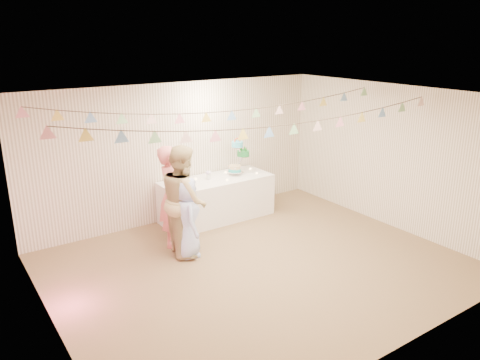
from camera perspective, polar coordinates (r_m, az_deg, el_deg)
floor at (r=7.37m, az=2.27°, el=-10.39°), size 6.00×6.00×0.00m
ceiling at (r=6.57m, az=2.54°, el=10.10°), size 6.00×6.00×0.00m
back_wall at (r=8.91m, az=-7.27°, el=3.41°), size 6.00×6.00×0.00m
front_wall at (r=5.22m, az=19.19°, el=-7.77°), size 6.00×6.00×0.00m
left_wall at (r=5.70m, az=-22.69°, el=-5.99°), size 5.00×5.00×0.00m
right_wall at (r=8.92m, az=18.07°, el=2.69°), size 5.00×5.00×0.00m
table at (r=9.01m, az=-2.85°, el=-2.26°), size 2.15×0.86×0.81m
cake_stand at (r=9.14m, az=-0.14°, el=2.51°), size 0.60×0.35×0.67m
cake_bottom at (r=9.07m, az=-0.71°, el=0.77°), size 0.31×0.31×0.15m
cake_middle at (r=9.30m, az=0.46°, el=2.91°), size 0.27×0.27×0.22m
cake_top_tier at (r=9.01m, az=-0.35°, el=4.20°), size 0.25×0.25×0.19m
platter at (r=8.57m, az=-6.26°, el=-0.89°), size 0.30×0.30×0.02m
posy at (r=8.85m, az=-3.86°, el=0.26°), size 0.14×0.14×0.16m
person_adult_a at (r=7.84m, az=-8.35°, el=-1.96°), size 0.68×0.75×1.72m
person_adult_b at (r=7.53m, az=-6.89°, el=-2.41°), size 0.86×1.01×1.79m
person_child at (r=7.46m, az=-6.49°, el=-4.57°), size 0.55×0.72×1.31m
bunting_back at (r=7.50m, az=-2.59°, el=9.09°), size 5.60×1.10×0.40m
bunting_front at (r=6.45m, az=3.58°, el=7.44°), size 5.60×0.90×0.36m
tealight_0 at (r=8.38m, az=-7.01°, el=-0.89°), size 0.04×0.04×0.03m
tealight_1 at (r=8.86m, az=-5.43°, el=0.18°), size 0.04×0.04×0.03m
tealight_2 at (r=8.75m, az=-1.58°, el=0.03°), size 0.04×0.04×0.03m
tealight_3 at (r=9.24m, az=-1.76°, el=0.97°), size 0.04×0.04×0.03m
tealight_4 at (r=9.18m, az=2.06°, el=0.85°), size 0.04×0.04×0.03m
tealight_5 at (r=9.48m, az=1.27°, el=1.40°), size 0.04×0.04×0.03m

